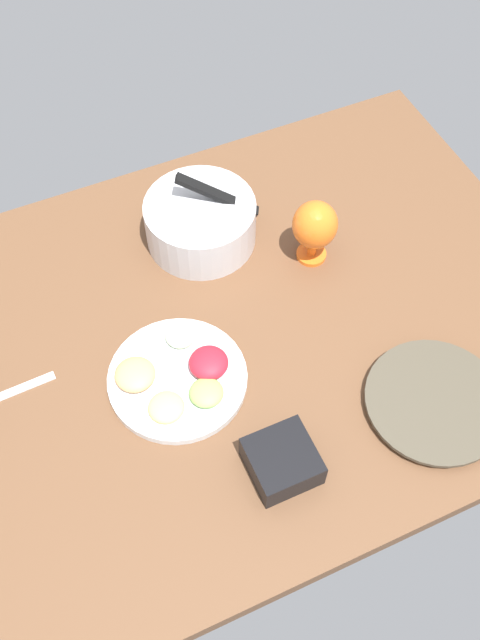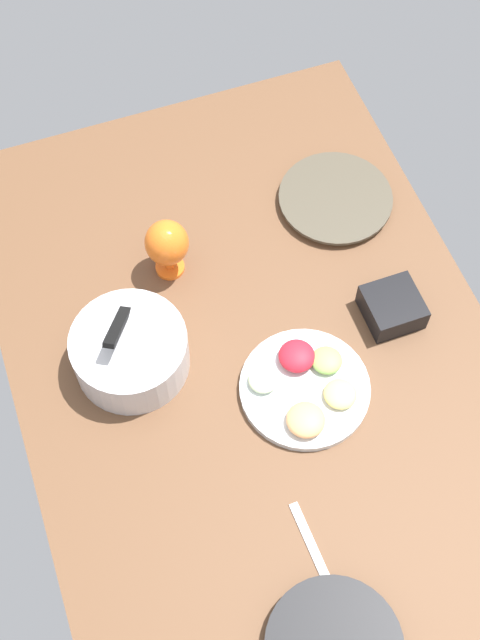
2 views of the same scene
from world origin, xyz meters
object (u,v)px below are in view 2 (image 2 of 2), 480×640
fruit_platter (305,386)px  mixing_bowl (130,351)px  dinner_plate_right (335,199)px  hurricane_glass_orange (167,244)px  square_bowl_black (392,306)px

fruit_platter → mixing_bowl: bearing=60.5°
fruit_platter → dinner_plate_right: bearing=-30.2°
hurricane_glass_orange → square_bowl_black: size_ratio=1.33×
mixing_bowl → hurricane_glass_orange: 25.59cm
hurricane_glass_orange → fruit_platter: bearing=-155.5°
dinner_plate_right → square_bowl_black: 32.94cm
mixing_bowl → fruit_platter: (-18.49, -32.62, -4.13)cm
dinner_plate_right → mixing_bowl: bearing=113.4°
square_bowl_black → dinner_plate_right: bearing=-0.9°
mixing_bowl → square_bowl_black: 58.09cm
fruit_platter → square_bowl_black: bearing=-66.8°
mixing_bowl → hurricane_glass_orange: mixing_bowl is taller
fruit_platter → hurricane_glass_orange: bearing=24.5°
dinner_plate_right → fruit_platter: (-43.55, 25.39, 0.51)cm
square_bowl_black → mixing_bowl: bearing=82.3°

